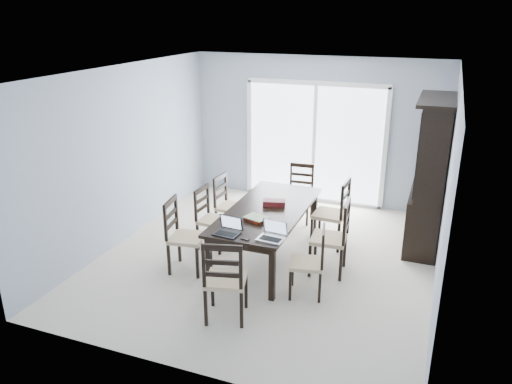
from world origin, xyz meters
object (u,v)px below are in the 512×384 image
Objects in this scene: chair_left_far at (227,198)px; cell_phone at (245,239)px; dining_table at (267,214)px; chair_right_mid at (337,230)px; chair_left_near at (180,228)px; chair_end_near at (224,273)px; laptop_dark at (226,231)px; chair_right_near at (314,255)px; chair_end_far at (300,186)px; chair_left_mid at (208,211)px; game_box at (274,203)px; chair_right_far at (337,206)px; laptop_silver at (271,236)px; hot_tub at (296,155)px; china_hutch at (430,177)px.

chair_left_far is 1.88m from cell_phone.
chair_right_mid is (0.99, -0.07, -0.04)m from dining_table.
chair_end_near reaches higher than chair_left_near.
chair_left_near reaches higher than chair_left_far.
chair_end_near is at bearing -63.00° from laptop_dark.
dining_table is 1.11m from chair_right_near.
chair_left_mid is at bearing 53.33° from chair_end_far.
game_box is at bearing 121.46° from chair_left_near.
chair_right_far reaches higher than game_box.
chair_left_far is at bearing 66.33° from chair_right_mid.
chair_right_far is 1.71m from laptop_silver.
chair_end_near reaches higher than game_box.
laptop_dark reaches higher than hot_tub.
chair_right_near is at bearing 18.38° from laptop_dark.
game_box is at bearing -78.37° from hot_tub.
chair_end_near is (1.06, -0.91, 0.01)m from chair_left_near.
chair_end_far is at bearing 150.97° from chair_left_mid.
china_hutch is 3.23m from chair_left_mid.
chair_right_mid is (1.87, -0.67, 0.06)m from chair_left_far.
dining_table is 1.85× the size of chair_right_mid.
china_hutch is at bearing 57.74° from laptop_silver.
china_hutch is 3.66m from hot_tub.
chair_left_near is at bearing -144.34° from dining_table.
chair_right_far reaches higher than cell_phone.
cell_phone is (0.05, -2.56, 0.18)m from chair_end_far.
chair_left_far is at bearing 131.78° from cell_phone.
chair_end_near is (-0.77, -0.91, 0.07)m from chair_right_near.
game_box is at bearing 30.80° from chair_right_near.
chair_right_near is at bearing 81.12° from chair_left_near.
chair_end_near is 1.09× the size of chair_end_far.
china_hutch reaches higher than chair_right_near.
chair_end_far reaches higher than game_box.
chair_end_far is at bearing 7.81° from chair_right_near.
china_hutch is at bearing 31.71° from dining_table.
laptop_silver reaches higher than game_box.
chair_right_mid is 1.48m from laptop_dark.
china_hutch is 2.73m from laptop_silver.
chair_end_near is at bearing 86.71° from chair_end_far.
chair_right_near is at bearing 105.82° from chair_end_far.
chair_left_mid is 1.47m from cell_phone.
chair_right_mid is 3.70× the size of laptop_dark.
chair_end_near is (0.08, -1.61, -0.05)m from dining_table.
chair_left_mid is 0.89× the size of chair_right_mid.
chair_left_mid is at bearing 54.74° from chair_right_near.
chair_right_far is (1.70, 0.14, 0.06)m from chair_left_far.
china_hutch reaches higher than chair_right_far.
chair_left_far is 1.04× the size of chair_right_near.
chair_left_far is 1.97m from laptop_silver.
china_hutch is at bearing -41.56° from hot_tub.
chair_right_near is at bearing 27.25° from laptop_silver.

